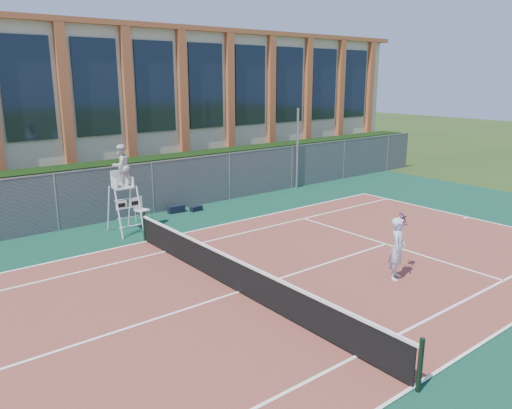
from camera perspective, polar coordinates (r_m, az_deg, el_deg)
ground at (r=13.77m, az=-1.98°, el=-10.06°), size 120.00×120.00×0.00m
apron at (r=14.51m, az=-4.36°, el=-8.74°), size 36.00×20.00×0.01m
tennis_court at (r=13.76m, az=-1.98°, el=-9.98°), size 23.77×10.97×0.02m
tennis_net at (r=13.55m, az=-2.00°, el=-7.99°), size 0.10×11.30×1.10m
fence at (r=20.81m, az=-16.62°, el=1.04°), size 40.00×0.06×2.20m
hedge at (r=21.90m, az=-17.81°, el=1.60°), size 40.00×1.40×2.20m
building at (r=29.04m, az=-24.05°, el=10.13°), size 45.00×10.60×8.22m
steel_pole at (r=26.06m, az=4.73°, el=6.38°), size 0.12×0.12×4.15m
umpire_chair at (r=18.91m, az=-15.17°, el=4.03°), size 0.94×1.44×3.36m
plastic_chair at (r=20.57m, az=-13.10°, el=-0.32°), size 0.60×0.60×1.00m
sports_bag_near at (r=21.74m, az=-9.10°, el=-0.52°), size 0.74×0.34×0.31m
sports_bag_far at (r=21.89m, az=-6.85°, el=-0.46°), size 0.56×0.28×0.22m
tennis_player at (r=14.84m, az=15.87°, el=-4.85°), size 1.07×0.80×1.83m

